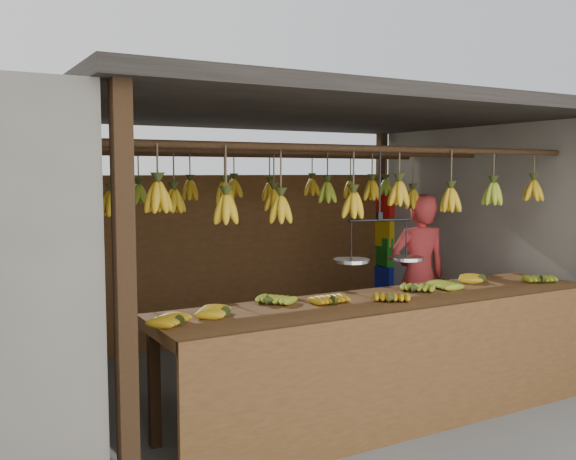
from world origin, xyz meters
TOP-DOWN VIEW (x-y plane):
  - ground at (0.00, 0.00)m, footprint 80.00×80.00m
  - stall at (0.00, 0.33)m, footprint 4.30×3.30m
  - neighbor_right at (3.60, 0.00)m, footprint 3.00×3.00m
  - counter at (0.07, -1.23)m, footprint 3.59×0.82m
  - hanging_bananas at (-0.00, 0.00)m, footprint 3.63×2.25m
  - balance_scale at (0.04, -1.00)m, footprint 0.70×0.36m
  - vendor at (1.31, 0.00)m, footprint 0.66×0.51m
  - bag_bundles at (1.94, 1.35)m, footprint 0.08×0.26m

SIDE VIEW (x-z plane):
  - ground at x=0.00m, z-range 0.00..0.00m
  - counter at x=0.07m, z-range 0.23..1.19m
  - vendor at x=1.31m, z-range 0.00..1.62m
  - bag_bundles at x=1.94m, z-range 0.35..1.61m
  - neighbor_right at x=3.60m, z-range 0.00..2.30m
  - balance_scale at x=0.04m, z-range 0.81..1.64m
  - hanging_bananas at x=0.00m, z-range 1.43..1.82m
  - stall at x=0.00m, z-range 0.77..3.17m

